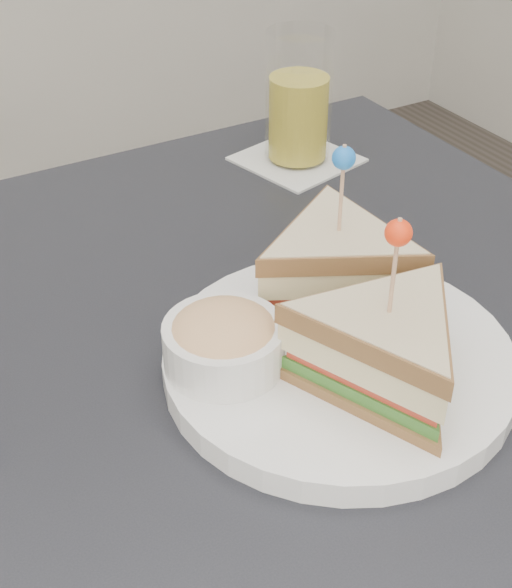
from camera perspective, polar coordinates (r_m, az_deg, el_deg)
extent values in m
cube|color=black|center=(0.67, -0.32, -5.25)|extent=(0.80, 0.80, 0.03)
cylinder|color=black|center=(1.28, 5.63, -4.05)|extent=(0.04, 0.04, 0.72)
cylinder|color=white|center=(0.64, 5.75, -4.83)|extent=(0.36, 0.36, 0.02)
cylinder|color=white|center=(0.63, 5.80, -4.10)|extent=(0.36, 0.36, 0.01)
cylinder|color=tan|center=(0.55, 9.56, 1.33)|extent=(0.00, 0.00, 0.09)
sphere|color=#FF3510|center=(0.53, 9.90, 4.22)|extent=(0.02, 0.02, 0.02)
cylinder|color=tan|center=(0.63, 5.96, 6.79)|extent=(0.00, 0.00, 0.09)
sphere|color=blue|center=(0.62, 6.14, 9.41)|extent=(0.02, 0.02, 0.02)
cylinder|color=white|center=(0.61, -2.25, -3.77)|extent=(0.12, 0.12, 0.04)
ellipsoid|color=#E0B772|center=(0.60, -2.28, -2.72)|extent=(0.11, 0.11, 0.04)
cube|color=silver|center=(0.95, 2.87, 9.35)|extent=(0.14, 0.14, 0.00)
cylinder|color=gold|center=(0.93, 2.96, 12.20)|extent=(0.08, 0.08, 0.09)
cylinder|color=white|center=(0.92, 3.00, 13.50)|extent=(0.09, 0.09, 0.15)
cube|color=white|center=(0.93, 3.11, 14.90)|extent=(0.02, 0.02, 0.02)
cube|color=white|center=(0.91, 2.78, 14.13)|extent=(0.02, 0.02, 0.02)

